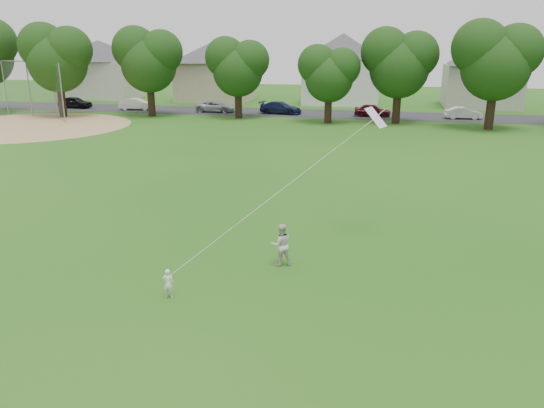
% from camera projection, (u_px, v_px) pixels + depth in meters
% --- Properties ---
extents(ground, '(160.00, 160.00, 0.00)m').
position_uv_depth(ground, '(196.00, 290.00, 16.35)').
color(ground, '#1C5312').
rests_on(ground, ground).
extents(street, '(90.00, 7.00, 0.01)m').
position_uv_depth(street, '(333.00, 114.00, 55.60)').
color(street, '#2D2D30').
rests_on(street, ground).
extents(dirt_infield, '(18.00, 18.00, 0.02)m').
position_uv_depth(dirt_infield, '(29.00, 126.00, 47.70)').
color(dirt_infield, '#9E7F51').
rests_on(dirt_infield, ground).
extents(toddler, '(0.37, 0.27, 0.92)m').
position_uv_depth(toddler, '(168.00, 283.00, 15.73)').
color(toddler, white).
rests_on(toddler, ground).
extents(older_boy, '(0.89, 0.81, 1.48)m').
position_uv_depth(older_boy, '(281.00, 245.00, 17.97)').
color(older_boy, silver).
rests_on(older_boy, ground).
extents(kite, '(3.31, 3.82, 9.52)m').
position_uv_depth(kite, '(283.00, 189.00, 17.56)').
color(kite, white).
rests_on(kite, ground).
extents(baseball_backstop, '(12.24, 3.85, 5.43)m').
position_uv_depth(baseball_backstop, '(25.00, 90.00, 52.67)').
color(baseball_backstop, gray).
rests_on(baseball_backstop, ground).
extents(tree_row, '(80.89, 8.36, 10.38)m').
position_uv_depth(tree_row, '(338.00, 55.00, 47.76)').
color(tree_row, black).
rests_on(tree_row, ground).
extents(parked_cars, '(45.86, 2.23, 1.30)m').
position_uv_depth(parked_cars, '(240.00, 107.00, 56.45)').
color(parked_cars, black).
rests_on(parked_cars, ground).
extents(house_row, '(78.03, 14.27, 9.71)m').
position_uv_depth(house_row, '(342.00, 65.00, 63.59)').
color(house_row, beige).
rests_on(house_row, ground).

